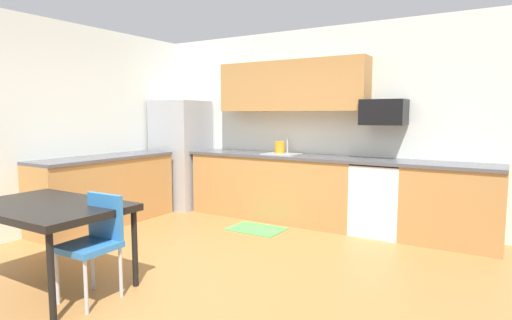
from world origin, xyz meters
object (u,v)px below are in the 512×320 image
object	(u,v)px
refrigerator	(181,154)
dining_table	(47,211)
oven_range	(379,198)
kettle	(280,148)
chair_near_table	(95,238)
microwave	(384,112)

from	to	relation	value
refrigerator	dining_table	bearing A→B (deg)	-68.74
oven_range	dining_table	xyz separation A→B (m)	(-2.00, -3.16, 0.22)
refrigerator	kettle	size ratio (longest dim) A/B	8.59
oven_range	dining_table	distance (m)	3.74
refrigerator	kettle	distance (m)	1.76
refrigerator	chair_near_table	xyz separation A→B (m)	(1.75, -3.02, -0.35)
oven_range	chair_near_table	world-z (taller)	oven_range
chair_near_table	kettle	xyz separation A→B (m)	(0.00, 3.15, 0.52)
dining_table	chair_near_table	distance (m)	0.58
kettle	oven_range	bearing A→B (deg)	-1.98
microwave	dining_table	distance (m)	3.92
oven_range	dining_table	bearing A→B (deg)	-122.35
dining_table	kettle	bearing A→B (deg)	80.20
microwave	chair_near_table	bearing A→B (deg)	-114.40
kettle	refrigerator	bearing A→B (deg)	-175.75
dining_table	kettle	distance (m)	3.27
microwave	dining_table	xyz separation A→B (m)	(-2.00, -3.26, -0.85)
chair_near_table	kettle	bearing A→B (deg)	89.92
chair_near_table	kettle	size ratio (longest dim) A/B	4.25
chair_near_table	microwave	bearing A→B (deg)	65.60
refrigerator	oven_range	xyz separation A→B (m)	(3.20, 0.08, -0.40)
kettle	microwave	bearing A→B (deg)	1.98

